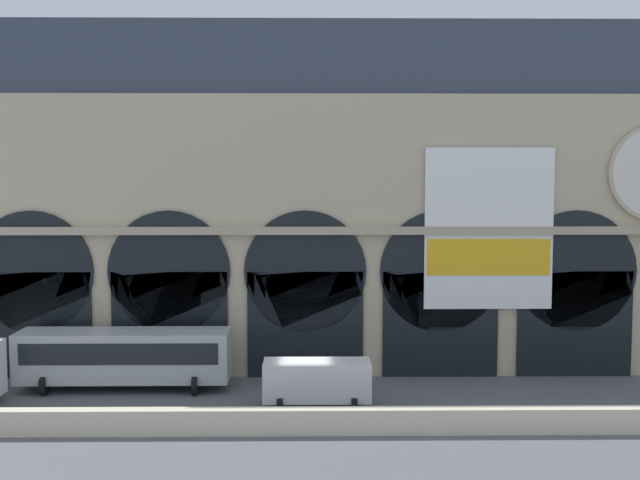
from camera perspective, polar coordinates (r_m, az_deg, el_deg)
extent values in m
plane|color=#54565B|center=(39.69, -1.10, -11.69)|extent=(200.00, 200.00, 0.00)
cube|color=beige|center=(35.02, -1.15, -12.99)|extent=(90.00, 0.70, 1.12)
cube|color=#BCAD8C|center=(45.92, -1.06, 0.49)|extent=(46.44, 5.47, 15.62)
cube|color=#333D4C|center=(46.54, -1.08, 12.73)|extent=(46.44, 4.87, 4.12)
cube|color=black|center=(46.37, -20.02, -5.81)|extent=(6.40, 0.20, 5.91)
cylinder|color=black|center=(45.94, -20.12, -2.19)|extent=(6.74, 0.20, 6.74)
cube|color=black|center=(44.48, -10.82, -6.05)|extent=(6.40, 0.20, 5.91)
cylinder|color=black|center=(44.02, -10.88, -2.27)|extent=(6.74, 0.20, 6.74)
cube|color=black|center=(43.80, -1.07, -6.13)|extent=(6.40, 0.20, 5.91)
cylinder|color=black|center=(43.34, -1.08, -2.30)|extent=(6.74, 0.20, 6.74)
cube|color=black|center=(44.39, 8.70, -6.04)|extent=(6.40, 0.20, 5.91)
cylinder|color=black|center=(43.94, 8.75, -2.25)|extent=(6.74, 0.20, 6.74)
cube|color=black|center=(46.21, 17.95, -5.79)|extent=(6.40, 0.20, 5.91)
cylinder|color=black|center=(45.77, 18.04, -2.15)|extent=(6.74, 0.20, 6.74)
cube|color=white|center=(44.10, 12.14, 0.80)|extent=(7.07, 0.12, 8.87)
cube|color=yellow|center=(44.16, 12.12, -1.23)|extent=(6.79, 0.04, 2.01)
cube|color=tan|center=(43.02, -1.08, 0.69)|extent=(46.44, 0.50, 0.44)
cube|color=#ADB2B7|center=(42.81, -14.00, -8.11)|extent=(11.00, 2.50, 2.60)
cube|color=black|center=(41.53, -14.42, -8.03)|extent=(10.12, 0.04, 1.10)
cylinder|color=black|center=(43.11, -19.38, -9.93)|extent=(0.28, 1.00, 1.00)
cylinder|color=black|center=(45.18, -18.46, -9.23)|extent=(0.28, 1.00, 1.00)
cylinder|color=black|center=(41.34, -9.04, -10.35)|extent=(0.28, 1.00, 1.00)
cylinder|color=black|center=(43.49, -8.61, -9.58)|extent=(0.28, 1.00, 1.00)
cube|color=white|center=(38.80, -0.23, -10.12)|extent=(5.20, 2.00, 1.86)
cylinder|color=black|center=(38.21, -2.92, -11.81)|extent=(0.28, 0.68, 0.68)
cylinder|color=black|center=(39.94, -2.82, -11.07)|extent=(0.28, 0.68, 0.68)
cylinder|color=black|center=(38.25, 2.49, -11.80)|extent=(0.28, 0.68, 0.68)
cylinder|color=black|center=(39.97, 2.34, -11.06)|extent=(0.28, 0.68, 0.68)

